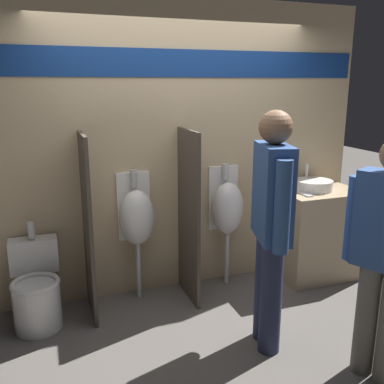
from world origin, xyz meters
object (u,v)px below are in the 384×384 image
at_px(cell_phone, 307,195).
at_px(urinal_far, 227,208).
at_px(urinal_near_counter, 137,217).
at_px(sink_basin, 314,185).
at_px(toilet, 36,292).
at_px(person_with_lanyard, 271,222).

bearing_deg(cell_phone, urinal_far, 159.49).
distance_m(urinal_near_counter, urinal_far, 0.90).
xyz_separation_m(sink_basin, urinal_far, (-0.90, 0.10, -0.18)).
bearing_deg(toilet, cell_phone, -1.94).
relative_size(cell_phone, urinal_near_counter, 0.12).
bearing_deg(person_with_lanyard, toilet, 77.29).
distance_m(cell_phone, urinal_near_counter, 1.63).
xyz_separation_m(cell_phone, urinal_near_counter, (-1.61, 0.27, -0.13)).
relative_size(cell_phone, urinal_far, 0.12).
bearing_deg(urinal_near_counter, person_with_lanyard, -54.70).
xyz_separation_m(urinal_near_counter, urinal_far, (0.90, 0.00, 0.00)).
relative_size(sink_basin, urinal_far, 0.31).
xyz_separation_m(cell_phone, urinal_far, (-0.71, 0.27, -0.13)).
bearing_deg(cell_phone, sink_basin, 40.74).
relative_size(urinal_near_counter, person_with_lanyard, 0.68).
height_order(sink_basin, urinal_near_counter, urinal_near_counter).
relative_size(cell_phone, toilet, 0.17).
bearing_deg(sink_basin, person_with_lanyard, -137.14).
distance_m(cell_phone, toilet, 2.58).
bearing_deg(toilet, urinal_near_counter, 11.42).
height_order(cell_phone, urinal_far, urinal_far).
height_order(cell_phone, urinal_near_counter, urinal_near_counter).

